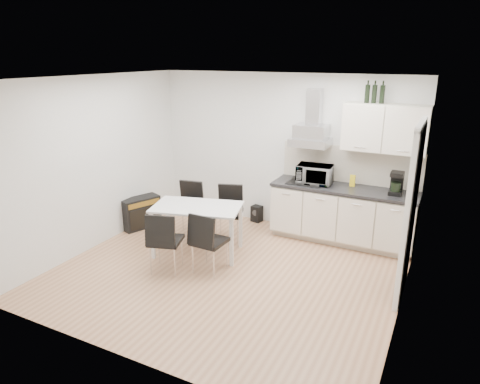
% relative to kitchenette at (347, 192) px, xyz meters
% --- Properties ---
extents(ground, '(4.50, 4.50, 0.00)m').
position_rel_kitchenette_xyz_m(ground, '(-1.19, -1.73, -0.83)').
color(ground, tan).
rests_on(ground, ground).
extents(wall_back, '(4.50, 0.10, 2.60)m').
position_rel_kitchenette_xyz_m(wall_back, '(-1.19, 0.27, 0.47)').
color(wall_back, white).
rests_on(wall_back, ground).
extents(wall_front, '(4.50, 0.10, 2.60)m').
position_rel_kitchenette_xyz_m(wall_front, '(-1.19, -3.73, 0.47)').
color(wall_front, white).
rests_on(wall_front, ground).
extents(wall_left, '(0.10, 4.00, 2.60)m').
position_rel_kitchenette_xyz_m(wall_left, '(-3.44, -1.73, 0.47)').
color(wall_left, white).
rests_on(wall_left, ground).
extents(wall_right, '(0.10, 4.00, 2.60)m').
position_rel_kitchenette_xyz_m(wall_right, '(1.06, -1.73, 0.47)').
color(wall_right, white).
rests_on(wall_right, ground).
extents(ceiling, '(4.50, 4.50, 0.00)m').
position_rel_kitchenette_xyz_m(ceiling, '(-1.19, -1.73, 1.77)').
color(ceiling, white).
rests_on(ceiling, wall_back).
extents(doorway, '(0.08, 1.04, 2.10)m').
position_rel_kitchenette_xyz_m(doorway, '(1.02, -1.18, 0.22)').
color(doorway, white).
rests_on(doorway, ground).
extents(kitchenette, '(2.22, 0.64, 2.52)m').
position_rel_kitchenette_xyz_m(kitchenette, '(0.00, 0.00, 0.00)').
color(kitchenette, beige).
rests_on(kitchenette, ground).
extents(dining_table, '(1.43, 1.04, 0.75)m').
position_rel_kitchenette_xyz_m(dining_table, '(-1.87, -1.39, -0.17)').
color(dining_table, white).
rests_on(dining_table, ground).
extents(chair_far_left, '(0.52, 0.57, 0.88)m').
position_rel_kitchenette_xyz_m(chair_far_left, '(-2.39, -0.87, -0.39)').
color(chair_far_left, black).
rests_on(chair_far_left, ground).
extents(chair_far_right, '(0.57, 0.61, 0.88)m').
position_rel_kitchenette_xyz_m(chair_far_right, '(-1.69, -0.74, -0.39)').
color(chair_far_right, black).
rests_on(chair_far_right, ground).
extents(chair_near_left, '(0.57, 0.61, 0.88)m').
position_rel_kitchenette_xyz_m(chair_near_left, '(-1.96, -2.06, -0.39)').
color(chair_near_left, black).
rests_on(chair_near_left, ground).
extents(chair_near_right, '(0.46, 0.52, 0.88)m').
position_rel_kitchenette_xyz_m(chair_near_right, '(-1.41, -1.82, -0.39)').
color(chair_near_right, black).
rests_on(chair_near_right, ground).
extents(guitar_amp, '(0.50, 0.71, 0.54)m').
position_rel_kitchenette_xyz_m(guitar_amp, '(-3.28, -0.98, -0.56)').
color(guitar_amp, black).
rests_on(guitar_amp, ground).
extents(floor_speaker, '(0.20, 0.19, 0.29)m').
position_rel_kitchenette_xyz_m(floor_speaker, '(-1.60, 0.17, -0.68)').
color(floor_speaker, black).
rests_on(floor_speaker, ground).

